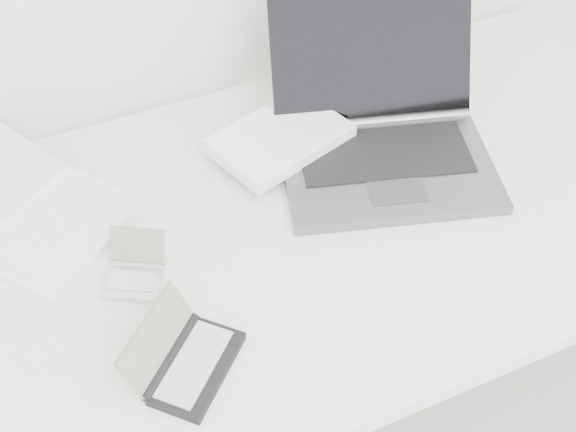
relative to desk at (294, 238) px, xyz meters
name	(u,v)px	position (x,y,z in m)	size (l,w,h in m)	color
desk	(294,238)	(0.00, 0.00, 0.00)	(1.60, 0.80, 0.73)	white
laptop_large	(357,137)	(0.18, 0.11, 0.09)	(0.55, 0.47, 0.24)	#5D5F62
netbook_open_white	(39,218)	(-0.40, 0.17, 0.06)	(0.40, 0.42, 0.07)	white
pda_silver	(134,273)	(-0.29, -0.01, 0.06)	(0.13, 0.13, 0.07)	silver
palmtop_charcoal	(186,360)	(-0.27, -0.21, 0.06)	(0.20, 0.20, 0.08)	black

